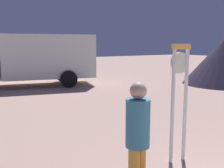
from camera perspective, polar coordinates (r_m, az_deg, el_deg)
standing_clock at (r=5.09m, az=14.57°, el=-1.63°), size 0.41×0.14×2.28m
person_near_clock at (r=3.71m, az=5.64°, el=-11.60°), size 0.34×0.34×1.77m
box_truck_near at (r=14.82m, az=-16.69°, el=5.53°), size 7.32×4.13×2.78m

